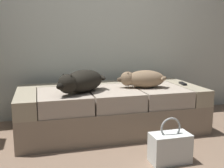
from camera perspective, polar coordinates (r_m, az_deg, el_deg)
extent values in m
cube|color=silver|center=(3.50, -3.19, 16.48)|extent=(6.40, 0.10, 2.80)
cube|color=gray|center=(2.97, -0.26, -6.80)|extent=(1.93, 0.88, 0.30)
cube|color=gray|center=(2.82, -17.53, -3.33)|extent=(0.20, 0.88, 0.17)
cube|color=gray|center=(3.24, 14.69, -1.43)|extent=(0.20, 0.88, 0.17)
cube|color=gray|center=(3.23, -1.82, -1.12)|extent=(1.53, 0.20, 0.17)
cube|color=#AE9E8D|center=(2.73, -10.13, -3.45)|extent=(0.49, 0.66, 0.17)
cube|color=#AE9E8D|center=(2.82, 0.27, -2.84)|extent=(0.49, 0.66, 0.17)
cube|color=#AE9E8D|center=(2.99, 9.73, -2.21)|extent=(0.49, 0.66, 0.17)
ellipsoid|color=black|center=(2.69, -5.95, 0.65)|extent=(0.54, 0.52, 0.22)
sphere|color=black|center=(2.52, -9.32, 0.05)|extent=(0.18, 0.18, 0.18)
ellipsoid|color=black|center=(2.47, -10.61, -0.47)|extent=(0.12, 0.12, 0.06)
cone|color=black|center=(2.48, -8.54, 1.46)|extent=(0.05, 0.05, 0.05)
cone|color=black|center=(2.55, -10.16, 1.65)|extent=(0.05, 0.05, 0.05)
ellipsoid|color=black|center=(2.82, -2.27, 1.38)|extent=(0.08, 0.19, 0.05)
ellipsoid|color=#7E654A|center=(2.92, 7.05, 1.07)|extent=(0.45, 0.31, 0.19)
sphere|color=#7E654A|center=(2.88, 3.26, 1.12)|extent=(0.15, 0.15, 0.15)
ellipsoid|color=#4B3C2C|center=(2.88, 1.90, 0.93)|extent=(0.10, 0.07, 0.05)
cone|color=#4B3C2C|center=(2.83, 3.39, 2.13)|extent=(0.04, 0.04, 0.04)
cone|color=#4B3C2C|center=(2.92, 3.17, 2.36)|extent=(0.04, 0.04, 0.04)
ellipsoid|color=#7E654A|center=(2.91, 10.79, 1.13)|extent=(0.14, 0.15, 0.04)
cube|color=black|center=(3.18, 14.62, 0.09)|extent=(0.07, 0.16, 0.02)
cube|color=silver|center=(2.32, 12.05, -12.97)|extent=(0.32, 0.18, 0.24)
torus|color=#9CA09C|center=(2.25, 12.21, -9.00)|extent=(0.18, 0.02, 0.18)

